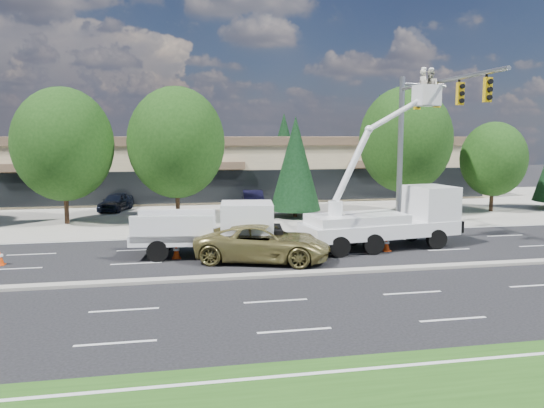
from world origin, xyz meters
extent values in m
plane|color=black|center=(0.00, 0.00, 0.00)|extent=(140.00, 140.00, 0.00)
cube|color=gray|center=(0.00, 20.00, 0.01)|extent=(140.00, 22.00, 0.01)
cube|color=gray|center=(0.00, 0.00, 0.06)|extent=(120.00, 0.55, 0.12)
cube|color=tan|center=(0.00, 30.00, 2.50)|extent=(50.00, 15.00, 5.00)
cube|color=brown|center=(0.00, 30.00, 5.15)|extent=(50.40, 15.40, 0.70)
cube|color=black|center=(0.00, 22.45, 1.50)|extent=(48.00, 0.12, 2.60)
cylinder|color=#332114|center=(-10.00, 15.00, 1.40)|extent=(0.28, 0.28, 2.80)
ellipsoid|color=#14330E|center=(-10.00, 15.00, 5.05)|extent=(6.22, 6.22, 7.15)
cylinder|color=#332114|center=(-3.00, 15.00, 1.42)|extent=(0.28, 0.28, 2.85)
ellipsoid|color=#14330E|center=(-3.00, 15.00, 5.14)|extent=(6.33, 6.33, 7.28)
cylinder|color=#332114|center=(5.00, 15.00, 0.40)|extent=(0.26, 0.26, 0.80)
cone|color=black|center=(5.00, 15.00, 3.72)|extent=(3.52, 3.52, 6.43)
cylinder|color=#332114|center=(13.00, 15.00, 1.47)|extent=(0.28, 0.28, 2.94)
ellipsoid|color=#14330E|center=(13.00, 15.00, 5.30)|extent=(6.53, 6.53, 7.51)
cylinder|color=#332114|center=(20.00, 15.00, 1.07)|extent=(0.28, 0.28, 2.15)
ellipsoid|color=#14330E|center=(20.00, 15.00, 3.88)|extent=(4.77, 4.77, 5.49)
cylinder|color=#332114|center=(-18.00, 42.00, 0.40)|extent=(0.26, 0.26, 0.80)
cone|color=black|center=(-18.00, 42.00, 5.33)|extent=(5.04, 5.04, 9.20)
cylinder|color=#332114|center=(-4.00, 42.00, 0.40)|extent=(0.26, 0.26, 0.80)
cone|color=black|center=(-4.00, 42.00, 5.80)|extent=(5.48, 5.48, 10.02)
cylinder|color=#332114|center=(10.00, 42.00, 0.40)|extent=(0.26, 0.26, 0.80)
cone|color=black|center=(10.00, 42.00, 4.43)|extent=(4.19, 4.19, 7.66)
cylinder|color=#332114|center=(22.00, 42.00, 0.40)|extent=(0.26, 0.26, 0.80)
cone|color=black|center=(22.00, 42.00, 5.71)|extent=(5.40, 5.40, 9.86)
cylinder|color=gray|center=(10.00, 9.20, 4.50)|extent=(0.32, 0.32, 9.00)
cylinder|color=gray|center=(10.00, 4.20, 8.30)|extent=(0.20, 10.00, 0.20)
cylinder|color=gray|center=(11.30, 9.20, 8.60)|extent=(2.60, 0.12, 0.12)
cube|color=gold|center=(10.00, 7.20, 7.55)|extent=(0.32, 0.22, 1.05)
cube|color=gold|center=(10.00, 5.00, 7.55)|extent=(0.32, 0.22, 1.05)
cube|color=gold|center=(10.00, 2.80, 7.55)|extent=(0.32, 0.22, 1.05)
cube|color=gold|center=(10.00, 0.60, 7.55)|extent=(0.32, 0.22, 1.05)
cube|color=white|center=(-2.00, 4.20, 0.92)|extent=(6.76, 3.22, 0.49)
cube|color=white|center=(0.04, 3.93, 1.68)|extent=(2.67, 2.62, 1.63)
cube|color=black|center=(0.74, 3.84, 1.90)|extent=(0.36, 2.05, 1.08)
cube|color=white|center=(-3.16, 5.39, 1.46)|extent=(3.70, 0.80, 1.19)
cube|color=white|center=(-3.42, 3.35, 1.46)|extent=(3.70, 0.80, 1.19)
cube|color=white|center=(6.77, 4.20, 0.99)|extent=(8.23, 3.59, 0.70)
cube|color=white|center=(9.72, 4.66, 2.04)|extent=(2.33, 2.62, 1.99)
cube|color=black|center=(10.46, 4.78, 2.19)|extent=(0.39, 1.98, 1.19)
cube|color=white|center=(5.49, 4.00, 1.54)|extent=(5.07, 3.00, 0.50)
cylinder|color=white|center=(4.31, 3.81, 2.09)|extent=(0.70, 0.70, 0.80)
cube|color=white|center=(9.22, 4.58, 7.60)|extent=(1.22, 1.05, 1.07)
imported|color=beige|center=(9.00, 4.55, 8.00)|extent=(0.50, 0.68, 1.72)
imported|color=beige|center=(9.43, 4.62, 8.00)|extent=(0.77, 0.92, 1.72)
ellipsoid|color=white|center=(9.00, 4.55, 8.87)|extent=(0.26, 0.26, 0.18)
ellipsoid|color=white|center=(9.43, 4.62, 8.87)|extent=(0.26, 0.26, 0.18)
cube|color=#E13A07|center=(-10.82, 4.06, 0.01)|extent=(0.40, 0.40, 0.03)
cone|color=#E13A07|center=(-10.82, 4.06, 0.35)|extent=(0.36, 0.36, 0.70)
cylinder|color=white|center=(-10.82, 4.06, 0.42)|extent=(0.29, 0.29, 0.10)
cube|color=#E13A07|center=(-3.25, 3.89, 0.01)|extent=(0.40, 0.40, 0.03)
cone|color=#E13A07|center=(-3.25, 3.89, 0.35)|extent=(0.36, 0.36, 0.70)
cylinder|color=white|center=(-3.25, 3.89, 0.42)|extent=(0.29, 0.29, 0.10)
cube|color=#E13A07|center=(1.75, 4.13, 0.01)|extent=(0.40, 0.40, 0.03)
cone|color=#E13A07|center=(1.75, 4.13, 0.35)|extent=(0.36, 0.36, 0.70)
cylinder|color=white|center=(1.75, 4.13, 0.42)|extent=(0.29, 0.29, 0.10)
cube|color=#E13A07|center=(6.87, 3.57, 0.01)|extent=(0.40, 0.40, 0.03)
cone|color=#E13A07|center=(6.87, 3.57, 0.35)|extent=(0.36, 0.36, 0.70)
cylinder|color=white|center=(6.87, 3.57, 0.42)|extent=(0.29, 0.29, 0.10)
imported|color=olive|center=(0.58, 2.63, 0.84)|extent=(6.61, 4.55, 1.68)
imported|color=black|center=(-7.50, 20.51, 0.68)|extent=(2.72, 4.29, 1.36)
imported|color=black|center=(2.76, 19.62, 0.71)|extent=(1.82, 4.42, 1.42)
camera|label=1|loc=(-3.42, -20.33, 5.61)|focal=35.00mm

